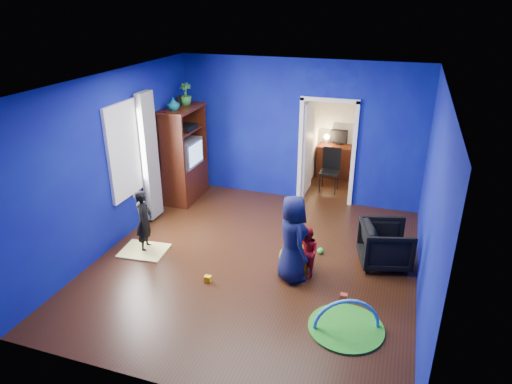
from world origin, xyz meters
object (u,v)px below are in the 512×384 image
(child_navy, at_px, (293,239))
(play_mat, at_px, (346,328))
(study_desk, at_px, (336,161))
(toddler_red, at_px, (307,252))
(vase, at_px, (173,104))
(crt_tv, at_px, (186,152))
(armchair, at_px, (385,245))
(tv_armoire, at_px, (184,154))
(folding_chair, at_px, (330,171))
(kid_chair, at_px, (300,253))
(hopper_ball, at_px, (292,257))
(child_black, at_px, (144,221))

(child_navy, bearing_deg, play_mat, -170.49)
(play_mat, height_order, study_desk, study_desk)
(toddler_red, relative_size, vase, 3.32)
(toddler_red, height_order, crt_tv, crt_tv)
(armchair, bearing_deg, study_desk, 5.04)
(child_navy, height_order, play_mat, child_navy)
(tv_armoire, bearing_deg, play_mat, -39.13)
(armchair, bearing_deg, folding_chair, 11.45)
(armchair, bearing_deg, play_mat, 153.30)
(child_navy, height_order, kid_chair, child_navy)
(tv_armoire, distance_m, play_mat, 5.06)
(vase, height_order, tv_armoire, vase)
(child_navy, distance_m, vase, 3.74)
(armchair, bearing_deg, kid_chair, 96.95)
(toddler_red, bearing_deg, folding_chair, 143.18)
(armchair, height_order, hopper_ball, armchair)
(toddler_red, distance_m, study_desk, 4.39)
(child_navy, bearing_deg, kid_chair, -45.61)
(tv_armoire, bearing_deg, hopper_ball, -34.94)
(folding_chair, bearing_deg, child_black, -125.60)
(crt_tv, distance_m, play_mat, 5.03)
(tv_armoire, height_order, crt_tv, tv_armoire)
(play_mat, xyz_separation_m, study_desk, (-1.03, 5.42, 0.36))
(toddler_red, distance_m, kid_chair, 0.30)
(child_navy, xyz_separation_m, study_desk, (-0.06, 4.51, -0.31))
(child_black, relative_size, crt_tv, 1.55)
(crt_tv, height_order, hopper_ball, crt_tv)
(toddler_red, relative_size, hopper_ball, 1.95)
(armchair, relative_size, play_mat, 0.78)
(hopper_ball, relative_size, play_mat, 0.43)
(play_mat, relative_size, folding_chair, 1.08)
(folding_chair, bearing_deg, child_navy, -89.00)
(hopper_ball, bearing_deg, vase, 149.35)
(hopper_ball, height_order, study_desk, study_desk)
(hopper_ball, distance_m, play_mat, 1.55)
(child_navy, distance_m, crt_tv, 3.63)
(tv_armoire, bearing_deg, kid_chair, -32.94)
(kid_chair, bearing_deg, toddler_red, -41.87)
(study_desk, bearing_deg, tv_armoire, -140.99)
(child_navy, bearing_deg, toddler_red, -94.04)
(child_black, bearing_deg, play_mat, -118.36)
(armchair, bearing_deg, toddler_red, 107.43)
(play_mat, bearing_deg, crt_tv, 140.58)
(armchair, xyz_separation_m, play_mat, (-0.35, -1.76, -0.34))
(child_black, xyz_separation_m, child_navy, (2.56, -0.06, 0.14))
(tv_armoire, distance_m, kid_chair, 3.57)
(child_navy, xyz_separation_m, vase, (-2.88, 1.93, 1.40))
(play_mat, bearing_deg, armchair, 78.89)
(study_desk, distance_m, folding_chair, 0.96)
(vase, height_order, play_mat, vase)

